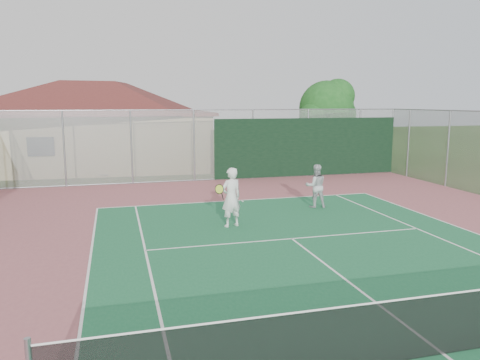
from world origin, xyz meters
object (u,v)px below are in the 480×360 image
(player_white_front, at_px, (231,198))
(player_grey_back, at_px, (316,186))
(clubhouse, at_px, (97,116))
(bleachers, at_px, (82,164))
(tree, at_px, (328,110))

(player_white_front, distance_m, player_grey_back, 4.10)
(clubhouse, height_order, bleachers, clubhouse)
(bleachers, height_order, player_white_front, player_white_front)
(clubhouse, relative_size, tree, 2.76)
(bleachers, bearing_deg, clubhouse, 96.52)
(tree, bearing_deg, player_grey_back, -117.51)
(clubhouse, distance_m, player_grey_back, 15.95)
(bleachers, relative_size, tree, 0.67)
(clubhouse, bearing_deg, player_white_front, -71.36)
(tree, height_order, player_grey_back, tree)
(bleachers, bearing_deg, player_grey_back, -28.47)
(bleachers, relative_size, player_white_front, 1.86)
(clubhouse, height_order, player_white_front, clubhouse)
(bleachers, xyz_separation_m, tree, (13.73, -1.18, 2.84))
(clubhouse, bearing_deg, bleachers, -102.25)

